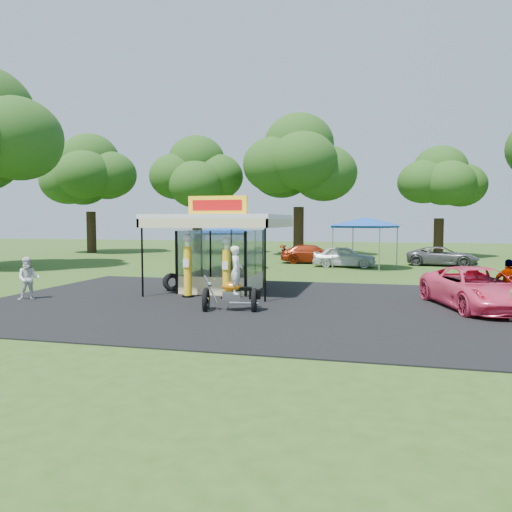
% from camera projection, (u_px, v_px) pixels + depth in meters
% --- Properties ---
extents(ground, '(120.00, 120.00, 0.00)m').
position_uv_depth(ground, '(233.00, 313.00, 16.78)').
color(ground, '#2C4816').
rests_on(ground, ground).
extents(asphalt_apron, '(20.00, 14.00, 0.04)m').
position_uv_depth(asphalt_apron, '(248.00, 303.00, 18.71)').
color(asphalt_apron, black).
rests_on(asphalt_apron, ground).
extents(gas_station_kiosk, '(5.40, 5.40, 4.18)m').
position_uv_depth(gas_station_kiosk, '(222.00, 251.00, 21.97)').
color(gas_station_kiosk, white).
rests_on(gas_station_kiosk, ground).
extents(gas_pump_left, '(0.48, 0.48, 2.59)m').
position_uv_depth(gas_pump_left, '(188.00, 267.00, 20.11)').
color(gas_pump_left, black).
rests_on(gas_pump_left, ground).
extents(gas_pump_right, '(0.46, 0.46, 2.48)m').
position_uv_depth(gas_pump_right, '(227.00, 270.00, 19.70)').
color(gas_pump_right, black).
rests_on(gas_pump_right, ground).
extents(motorcycle, '(2.06, 1.28, 2.35)m').
position_uv_depth(motorcycle, '(234.00, 285.00, 17.05)').
color(motorcycle, black).
rests_on(motorcycle, ground).
extents(spare_tires, '(1.03, 0.94, 0.84)m').
position_uv_depth(spare_tires, '(172.00, 282.00, 22.03)').
color(spare_tires, black).
rests_on(spare_tires, ground).
extents(kiosk_car, '(2.82, 1.13, 0.96)m').
position_uv_depth(kiosk_car, '(236.00, 275.00, 24.20)').
color(kiosk_car, yellow).
rests_on(kiosk_car, ground).
extents(pink_sedan, '(3.81, 5.79, 1.48)m').
position_uv_depth(pink_sedan, '(477.00, 288.00, 17.53)').
color(pink_sedan, '#F84371').
rests_on(pink_sedan, ground).
extents(spectator_west, '(1.04, 0.98, 1.70)m').
position_uv_depth(spectator_west, '(28.00, 279.00, 19.52)').
color(spectator_west, white).
rests_on(spectator_west, ground).
extents(spectator_east_b, '(1.10, 0.56, 1.79)m').
position_uv_depth(spectator_east_b, '(509.00, 285.00, 17.30)').
color(spectator_east_b, gray).
rests_on(spectator_east_b, ground).
extents(bg_car_b, '(4.88, 2.34, 1.37)m').
position_uv_depth(bg_car_b, '(313.00, 254.00, 36.67)').
color(bg_car_b, maroon).
rests_on(bg_car_b, ground).
extents(bg_car_c, '(4.23, 1.77, 1.43)m').
position_uv_depth(bg_car_c, '(344.00, 256.00, 33.71)').
color(bg_car_c, silver).
rests_on(bg_car_c, ground).
extents(bg_car_d, '(5.02, 2.78, 1.33)m').
position_uv_depth(bg_car_d, '(442.00, 256.00, 34.72)').
color(bg_car_d, '#504F51').
rests_on(bg_car_d, ground).
extents(tent_west, '(4.07, 4.07, 2.84)m').
position_uv_depth(tent_west, '(225.00, 229.00, 32.17)').
color(tent_west, gray).
rests_on(tent_west, ground).
extents(tent_east, '(4.81, 4.81, 3.36)m').
position_uv_depth(tent_east, '(366.00, 222.00, 32.41)').
color(tent_east, gray).
rests_on(tent_east, ground).
extents(oak_far_a, '(9.55, 9.55, 11.31)m').
position_uv_depth(oak_far_a, '(90.00, 179.00, 48.54)').
color(oak_far_a, black).
rests_on(oak_far_a, ground).
extents(oak_far_b, '(9.24, 9.24, 11.02)m').
position_uv_depth(oak_far_b, '(197.00, 180.00, 47.85)').
color(oak_far_b, black).
rests_on(oak_far_b, ground).
extents(oak_far_c, '(10.50, 10.50, 12.38)m').
position_uv_depth(oak_far_c, '(299.00, 168.00, 44.44)').
color(oak_far_c, black).
rests_on(oak_far_c, ground).
extents(oak_far_d, '(7.82, 7.82, 9.32)m').
position_uv_depth(oak_far_d, '(440.00, 188.00, 42.69)').
color(oak_far_d, black).
rests_on(oak_far_d, ground).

